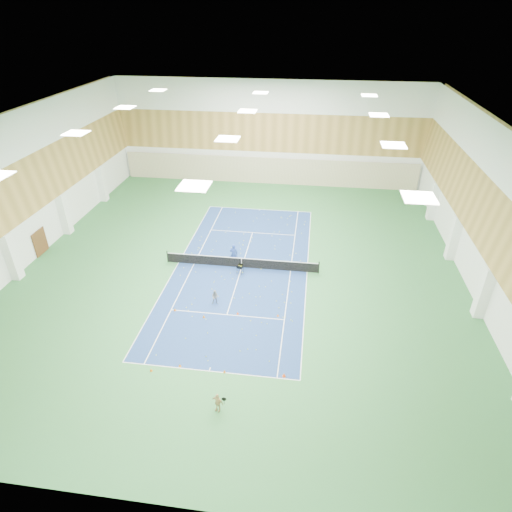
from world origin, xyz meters
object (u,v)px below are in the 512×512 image
at_px(child_court, 215,297).
at_px(child_apron, 217,402).
at_px(tennis_net, 242,262).
at_px(coach, 234,254).
at_px(ball_cart, 240,269).

distance_m(child_court, child_apron, 9.65).
bearing_deg(tennis_net, coach, 141.92).
distance_m(child_apron, ball_cart, 13.74).
relative_size(tennis_net, child_apron, 10.47).
distance_m(coach, ball_cart, 1.79).
xyz_separation_m(tennis_net, child_court, (-1.08, -5.21, 0.03)).
distance_m(coach, child_apron, 15.33).
distance_m(tennis_net, child_court, 5.32).
bearing_deg(child_apron, tennis_net, 113.42).
distance_m(tennis_net, child_apron, 14.66).
height_order(tennis_net, child_apron, child_apron).
bearing_deg(child_court, ball_cart, 69.11).
height_order(coach, ball_cart, coach).
bearing_deg(child_apron, ball_cart, 113.52).
relative_size(child_apron, ball_cart, 1.46).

